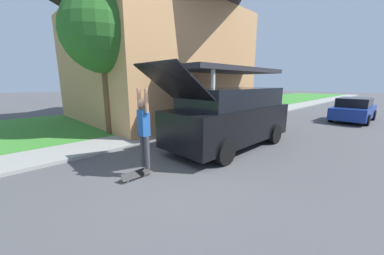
{
  "coord_description": "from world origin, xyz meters",
  "views": [
    {
      "loc": [
        4.14,
        -3.31,
        2.32
      ],
      "look_at": [
        -0.21,
        0.96,
        1.03
      ],
      "focal_mm": 20.0,
      "sensor_mm": 36.0,
      "label": 1
    }
  ],
  "objects_px": {
    "car_down_street": "(354,110)",
    "skateboard": "(136,174)",
    "lawn_tree_near": "(103,33)",
    "suv_parked": "(231,116)",
    "skateboarder": "(144,128)"
  },
  "relations": [
    {
      "from": "car_down_street",
      "to": "skateboard",
      "type": "xyz_separation_m",
      "value": [
        -2.09,
        -13.59,
        -0.58
      ]
    },
    {
      "from": "lawn_tree_near",
      "to": "car_down_street",
      "type": "xyz_separation_m",
      "value": [
        6.92,
        12.08,
        -3.6
      ]
    },
    {
      "from": "lawn_tree_near",
      "to": "suv_parked",
      "type": "xyz_separation_m",
      "value": [
        4.81,
        2.36,
        -3.17
      ]
    },
    {
      "from": "suv_parked",
      "to": "car_down_street",
      "type": "height_order",
      "value": "suv_parked"
    },
    {
      "from": "lawn_tree_near",
      "to": "skateboarder",
      "type": "distance_m",
      "value": 5.91
    },
    {
      "from": "lawn_tree_near",
      "to": "suv_parked",
      "type": "relative_size",
      "value": 1.02
    },
    {
      "from": "suv_parked",
      "to": "skateboarder",
      "type": "height_order",
      "value": "suv_parked"
    },
    {
      "from": "suv_parked",
      "to": "car_down_street",
      "type": "relative_size",
      "value": 1.4
    },
    {
      "from": "suv_parked",
      "to": "skateboard",
      "type": "xyz_separation_m",
      "value": [
        0.01,
        -3.88,
        -1.01
      ]
    },
    {
      "from": "skateboard",
      "to": "lawn_tree_near",
      "type": "bearing_deg",
      "value": 162.59
    },
    {
      "from": "lawn_tree_near",
      "to": "car_down_street",
      "type": "bearing_deg",
      "value": 60.18
    },
    {
      "from": "skateboarder",
      "to": "skateboard",
      "type": "relative_size",
      "value": 2.52
    },
    {
      "from": "lawn_tree_near",
      "to": "skateboarder",
      "type": "xyz_separation_m",
      "value": [
        4.9,
        -1.28,
        -3.04
      ]
    },
    {
      "from": "car_down_street",
      "to": "skateboarder",
      "type": "bearing_deg",
      "value": -98.59
    },
    {
      "from": "skateboarder",
      "to": "skateboard",
      "type": "height_order",
      "value": "skateboarder"
    }
  ]
}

